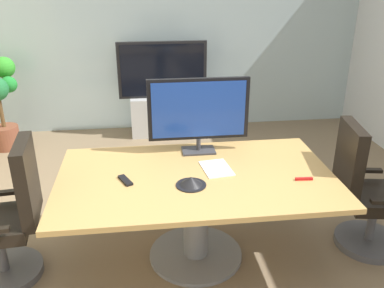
{
  "coord_description": "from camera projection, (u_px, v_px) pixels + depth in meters",
  "views": [
    {
      "loc": [
        -0.39,
        -2.67,
        2.19
      ],
      "look_at": [
        -0.02,
        0.33,
        0.9
      ],
      "focal_mm": 38.49,
      "sensor_mm": 36.0,
      "label": 1
    }
  ],
  "objects": [
    {
      "name": "ground_plane",
      "position": [
        200.0,
        261.0,
        3.34
      ],
      "size": [
        7.4,
        7.4,
        0.0
      ],
      "primitive_type": "plane",
      "color": "#7A664C"
    },
    {
      "name": "office_chair_left",
      "position": [
        10.0,
        224.0,
        3.03
      ],
      "size": [
        0.62,
        0.6,
        1.09
      ],
      "rotation": [
        0.0,
        0.0,
        -1.47
      ],
      "color": "#4C4C51",
      "rests_on": "ground"
    },
    {
      "name": "whiteboard_marker",
      "position": [
        304.0,
        179.0,
        3.04
      ],
      "size": [
        0.13,
        0.03,
        0.02
      ],
      "primitive_type": "cube",
      "rotation": [
        0.0,
        0.0,
        -0.07
      ],
      "color": "red",
      "rests_on": "conference_table"
    },
    {
      "name": "tv_monitor",
      "position": [
        199.0,
        111.0,
        3.38
      ],
      "size": [
        0.84,
        0.18,
        0.64
      ],
      "color": "#333338",
      "rests_on": "conference_table"
    },
    {
      "name": "wall_display_unit",
      "position": [
        163.0,
        104.0,
        5.75
      ],
      "size": [
        1.2,
        0.36,
        1.31
      ],
      "color": "#B7BABC",
      "rests_on": "ground"
    },
    {
      "name": "wall_back_glass_partition",
      "position": [
        168.0,
        30.0,
        5.71
      ],
      "size": [
        5.55,
        0.1,
        2.81
      ],
      "primitive_type": "cube",
      "color": "#9EB2B7",
      "rests_on": "ground"
    },
    {
      "name": "conference_phone",
      "position": [
        191.0,
        182.0,
        2.95
      ],
      "size": [
        0.22,
        0.22,
        0.07
      ],
      "color": "black",
      "rests_on": "conference_table"
    },
    {
      "name": "remote_control",
      "position": [
        125.0,
        180.0,
        3.02
      ],
      "size": [
        0.12,
        0.18,
        0.02
      ],
      "primitive_type": "cube",
      "rotation": [
        0.0,
        0.0,
        0.44
      ],
      "color": "black",
      "rests_on": "conference_table"
    },
    {
      "name": "conference_table",
      "position": [
        196.0,
        195.0,
        3.18
      ],
      "size": [
        2.09,
        1.23,
        0.75
      ],
      "color": "#B2894C",
      "rests_on": "ground"
    },
    {
      "name": "paper_notepad",
      "position": [
        216.0,
        168.0,
        3.21
      ],
      "size": [
        0.25,
        0.32,
        0.01
      ],
      "primitive_type": "cube",
      "rotation": [
        0.0,
        0.0,
        0.13
      ],
      "color": "white",
      "rests_on": "conference_table"
    },
    {
      "name": "office_chair_right",
      "position": [
        365.0,
        198.0,
        3.37
      ],
      "size": [
        0.63,
        0.61,
        1.09
      ],
      "rotation": [
        0.0,
        0.0,
        1.41
      ],
      "color": "#4C4C51",
      "rests_on": "ground"
    }
  ]
}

